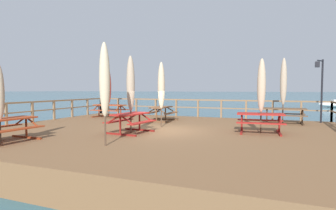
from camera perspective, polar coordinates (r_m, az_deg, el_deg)
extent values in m
plane|color=#2D5B6B|center=(11.68, -1.67, -9.44)|extent=(600.00, 600.00, 0.00)
cube|color=brown|center=(11.59, -1.68, -7.34)|extent=(14.60, 12.03, 0.87)
cube|color=brown|center=(16.95, 6.26, 1.06)|extent=(14.30, 0.09, 0.08)
cube|color=brown|center=(16.97, 6.25, -0.54)|extent=(14.30, 0.07, 0.06)
cube|color=brown|center=(20.11, -13.77, -0.17)|extent=(0.10, 0.10, 1.05)
cube|color=brown|center=(19.31, -10.32, -0.27)|extent=(0.10, 0.10, 1.05)
cube|color=brown|center=(18.59, -6.59, -0.37)|extent=(0.10, 0.10, 1.05)
cube|color=brown|center=(17.96, -2.57, -0.48)|extent=(0.10, 0.10, 1.05)
cube|color=brown|center=(17.41, 1.72, -0.60)|extent=(0.10, 0.10, 1.05)
cube|color=brown|center=(16.98, 6.25, -0.72)|extent=(0.10, 0.10, 1.05)
cube|color=brown|center=(16.65, 11.00, -0.83)|extent=(0.10, 0.10, 1.05)
cube|color=brown|center=(16.44, 15.90, -0.95)|extent=(0.10, 0.10, 1.05)
cube|color=brown|center=(16.36, 20.89, -1.06)|extent=(0.10, 0.10, 1.05)
cube|color=brown|center=(16.39, 25.90, -1.17)|extent=(0.10, 0.10, 1.05)
cube|color=brown|center=(16.56, 30.84, -1.26)|extent=(0.10, 0.10, 1.05)
cube|color=brown|center=(15.70, -26.36, 0.56)|extent=(0.09, 11.73, 0.08)
cube|color=brown|center=(15.73, -26.32, -1.16)|extent=(0.07, 11.73, 0.06)
cube|color=brown|center=(14.80, -30.55, -1.73)|extent=(0.10, 0.10, 1.05)
cube|color=brown|center=(15.73, -26.32, -1.35)|extent=(0.10, 0.10, 1.05)
cube|color=brown|center=(16.74, -22.58, -1.00)|extent=(0.10, 0.10, 1.05)
cube|color=brown|center=(17.82, -19.27, -0.69)|extent=(0.10, 0.10, 1.05)
cube|color=brown|center=(18.94, -16.36, -0.42)|extent=(0.10, 0.10, 1.05)
cube|color=brown|center=(20.11, -13.77, -0.17)|extent=(0.10, 0.10, 1.05)
cube|color=brown|center=(16.56, 30.84, -1.26)|extent=(0.10, 0.10, 1.05)
cube|color=brown|center=(14.77, -1.43, -0.45)|extent=(0.79, 1.66, 0.05)
cube|color=brown|center=(14.59, 0.61, -1.68)|extent=(0.31, 1.65, 0.04)
cube|color=brown|center=(15.01, -3.41, -1.55)|extent=(0.31, 1.65, 0.04)
cube|color=brown|center=(14.24, -2.40, -3.46)|extent=(1.40, 0.11, 0.06)
cylinder|color=brown|center=(14.21, -2.41, -2.10)|extent=(0.07, 0.07, 0.74)
cylinder|color=brown|center=(14.08, -1.36, -1.25)|extent=(0.63, 0.07, 0.37)
cylinder|color=brown|center=(14.30, -3.44, -1.18)|extent=(0.63, 0.07, 0.37)
cube|color=brown|center=(15.42, -0.53, -2.94)|extent=(1.40, 0.11, 0.06)
cylinder|color=brown|center=(15.39, -0.53, -1.68)|extent=(0.07, 0.07, 0.74)
cylinder|color=brown|center=(15.27, 0.45, -0.89)|extent=(0.63, 0.07, 0.37)
cylinder|color=brown|center=(15.48, -1.49, -0.84)|extent=(0.63, 0.07, 0.37)
cube|color=#993819|center=(10.21, -31.42, -2.60)|extent=(0.85, 2.22, 0.05)
cube|color=#993819|center=(9.78, -29.51, -4.54)|extent=(0.37, 2.20, 0.04)
cube|color=maroon|center=(10.83, -27.30, -5.96)|extent=(1.40, 0.14, 0.06)
cylinder|color=maroon|center=(10.78, -27.35, -4.17)|extent=(0.07, 0.07, 0.74)
cylinder|color=maroon|center=(10.54, -26.43, -3.11)|extent=(0.63, 0.08, 0.37)
cylinder|color=maroon|center=(10.98, -28.29, -2.92)|extent=(0.63, 0.08, 0.37)
cube|color=maroon|center=(11.29, 18.63, -1.77)|extent=(1.81, 0.92, 0.05)
cube|color=maroon|center=(10.76, 18.70, -3.62)|extent=(1.77, 0.44, 0.04)
cube|color=maroon|center=(11.87, 18.51, -2.99)|extent=(1.77, 0.44, 0.04)
cube|color=maroon|center=(11.37, 15.03, -5.28)|extent=(0.21, 1.40, 0.06)
cylinder|color=maroon|center=(11.32, 15.06, -3.58)|extent=(0.07, 0.07, 0.74)
cylinder|color=maroon|center=(11.02, 15.03, -2.62)|extent=(0.11, 0.63, 0.37)
cylinder|color=maroon|center=(11.58, 15.12, -2.34)|extent=(0.11, 0.63, 0.37)
cube|color=maroon|center=(11.41, 22.07, -5.38)|extent=(0.21, 1.40, 0.06)
cylinder|color=maroon|center=(11.37, 22.11, -3.68)|extent=(0.07, 0.07, 0.74)
cylinder|color=maroon|center=(11.07, 22.27, -2.72)|extent=(0.11, 0.63, 0.37)
cylinder|color=maroon|center=(11.62, 22.00, -2.44)|extent=(0.11, 0.63, 0.37)
cube|color=#993819|center=(17.19, -12.03, 0.00)|extent=(1.95, 0.78, 0.05)
cube|color=#993819|center=(16.75, -13.10, -1.13)|extent=(1.95, 0.30, 0.04)
cube|color=#993819|center=(17.67, -10.99, -0.88)|extent=(1.95, 0.30, 0.04)
cube|color=maroon|center=(17.70, -14.12, -2.24)|extent=(0.09, 1.40, 0.06)
cylinder|color=maroon|center=(17.67, -14.14, -1.14)|extent=(0.07, 0.07, 0.74)
cylinder|color=maroon|center=(17.43, -14.70, -0.49)|extent=(0.06, 0.63, 0.37)
cylinder|color=maroon|center=(17.88, -13.61, -0.38)|extent=(0.06, 0.63, 0.37)
cube|color=maroon|center=(16.81, -9.76, -2.48)|extent=(0.09, 1.40, 0.06)
cylinder|color=maroon|center=(16.78, -9.78, -1.32)|extent=(0.07, 0.07, 0.74)
cylinder|color=maroon|center=(16.53, -10.30, -0.63)|extent=(0.06, 0.63, 0.37)
cylinder|color=maroon|center=(17.00, -9.28, -0.51)|extent=(0.06, 0.63, 0.37)
cube|color=maroon|center=(10.82, -7.83, -1.84)|extent=(0.91, 1.72, 0.05)
cube|color=maroon|center=(10.54, -5.32, -3.60)|extent=(0.43, 1.68, 0.04)
cube|color=maroon|center=(11.18, -10.17, -3.25)|extent=(0.43, 1.68, 0.04)
cube|color=maroon|center=(10.39, -9.86, -6.02)|extent=(1.40, 0.21, 0.06)
cylinder|color=maroon|center=(10.34, -9.88, -4.16)|extent=(0.07, 0.07, 0.74)
cylinder|color=maroon|center=(10.15, -8.63, -3.04)|extent=(0.63, 0.11, 0.37)
cylinder|color=maroon|center=(10.48, -11.12, -2.86)|extent=(0.63, 0.11, 0.37)
cube|color=maroon|center=(11.44, -5.93, -5.14)|extent=(1.40, 0.21, 0.06)
cylinder|color=maroon|center=(11.39, -5.94, -3.45)|extent=(0.07, 0.07, 0.74)
cylinder|color=maroon|center=(11.22, -4.74, -2.41)|extent=(0.63, 0.11, 0.37)
cylinder|color=maroon|center=(11.52, -7.11, -2.28)|extent=(0.63, 0.11, 0.37)
cube|color=brown|center=(14.87, 23.01, -0.69)|extent=(2.01, 0.80, 0.05)
cube|color=brown|center=(14.34, 23.06, -2.03)|extent=(2.00, 0.32, 0.04)
cube|color=brown|center=(15.45, 22.91, -1.66)|extent=(2.00, 0.32, 0.04)
cube|color=#432F1F|center=(14.93, 19.80, -3.34)|extent=(0.10, 1.40, 0.06)
cylinder|color=#432F1F|center=(14.89, 19.83, -2.04)|extent=(0.07, 0.07, 0.74)
cylinder|color=#432F1F|center=(14.59, 19.83, -1.28)|extent=(0.07, 0.63, 0.37)
cylinder|color=#432F1F|center=(15.15, 19.87, -1.12)|extent=(0.07, 0.63, 0.37)
cube|color=#432F1F|center=(14.99, 26.08, -3.46)|extent=(0.10, 1.40, 0.06)
cylinder|color=#432F1F|center=(14.95, 26.11, -2.16)|extent=(0.07, 0.07, 0.74)
cylinder|color=#432F1F|center=(14.66, 26.23, -1.41)|extent=(0.07, 0.63, 0.37)
cylinder|color=#432F1F|center=(15.21, 26.03, -1.24)|extent=(0.07, 0.63, 0.37)
cylinder|color=#4C3828|center=(12.25, -1.40, 1.77)|extent=(0.06, 0.06, 2.76)
ellipsoid|color=#CCB793|center=(12.25, -1.41, 4.05)|extent=(0.32, 0.32, 2.10)
cylinder|color=#7A6E58|center=(12.25, -1.40, 3.32)|extent=(0.21, 0.21, 0.05)
cone|color=#4C3828|center=(12.30, -1.41, 8.53)|extent=(0.10, 0.10, 0.14)
cylinder|color=#4C3828|center=(11.24, 18.79, 1.42)|extent=(0.06, 0.06, 2.74)
ellipsoid|color=tan|center=(11.24, 18.84, 3.89)|extent=(0.32, 0.32, 2.08)
cylinder|color=#71614F|center=(11.24, 18.82, 3.09)|extent=(0.21, 0.21, 0.05)
cone|color=#4C3828|center=(11.29, 18.93, 8.74)|extent=(0.10, 0.10, 0.14)
cylinder|color=#4C3828|center=(17.14, -12.23, 2.15)|extent=(0.06, 0.06, 2.77)
ellipsoid|color=#A33328|center=(17.14, -12.25, 3.79)|extent=(0.32, 0.32, 2.11)
cylinder|color=maroon|center=(17.14, -12.24, 3.26)|extent=(0.21, 0.21, 0.05)
cone|color=#4C3828|center=(17.17, -12.29, 7.02)|extent=(0.10, 0.10, 0.14)
cylinder|color=#4C3828|center=(10.74, -7.75, 1.75)|extent=(0.06, 0.06, 2.84)
ellipsoid|color=tan|center=(10.74, -7.77, 4.43)|extent=(0.32, 0.32, 2.16)
cylinder|color=#685B4C|center=(10.74, -7.76, 3.56)|extent=(0.21, 0.21, 0.05)
cone|color=#4C3828|center=(10.81, -7.81, 9.66)|extent=(0.10, 0.10, 0.14)
cylinder|color=#4C3828|center=(14.80, 22.81, 2.40)|extent=(0.06, 0.06, 3.08)
ellipsoid|color=tan|center=(14.81, 22.86, 4.51)|extent=(0.32, 0.32, 2.34)
cylinder|color=#685B4C|center=(14.80, 22.84, 3.83)|extent=(0.21, 0.21, 0.05)
cone|color=#4C3828|center=(14.87, 22.95, 8.62)|extent=(0.10, 0.10, 0.14)
cylinder|color=#4C3828|center=(8.42, -12.99, 1.62)|extent=(0.06, 0.06, 2.94)
ellipsoid|color=#CCB793|center=(8.42, -13.03, 5.16)|extent=(0.32, 0.32, 2.23)
cylinder|color=#7A6E58|center=(8.42, -13.02, 4.02)|extent=(0.21, 0.21, 0.05)
cone|color=#4C3828|center=(8.52, -13.12, 12.02)|extent=(0.10, 0.10, 0.14)
cylinder|color=black|center=(15.89, 29.30, 2.50)|extent=(0.09, 0.09, 3.20)
cylinder|color=black|center=(15.71, 29.04, 8.05)|extent=(0.34, 0.50, 0.06)
cube|color=black|center=(15.44, 28.59, 7.41)|extent=(0.20, 0.20, 0.28)
sphere|color=#F4E08C|center=(15.44, 28.59, 7.41)|extent=(0.14, 0.14, 0.14)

